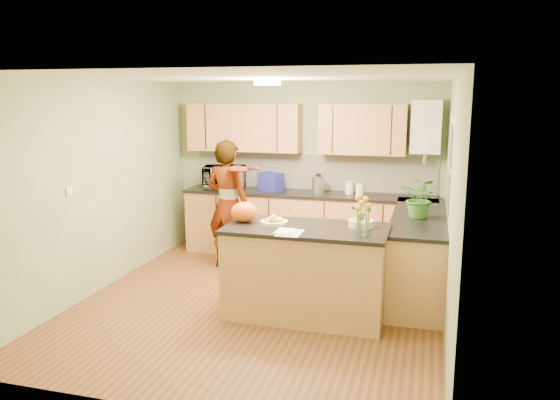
# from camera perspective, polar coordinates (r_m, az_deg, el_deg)

# --- Properties ---
(floor) EXTENTS (4.50, 4.50, 0.00)m
(floor) POSITION_cam_1_polar(r_m,az_deg,el_deg) (6.32, -2.03, -10.64)
(floor) COLOR #5A3519
(floor) RESTS_ON ground
(ceiling) EXTENTS (4.00, 4.50, 0.02)m
(ceiling) POSITION_cam_1_polar(r_m,az_deg,el_deg) (5.88, -2.20, 12.64)
(ceiling) COLOR white
(ceiling) RESTS_ON wall_back
(wall_back) EXTENTS (4.00, 0.02, 2.50)m
(wall_back) POSITION_cam_1_polar(r_m,az_deg,el_deg) (8.12, 2.73, 3.33)
(wall_back) COLOR gray
(wall_back) RESTS_ON floor
(wall_front) EXTENTS (4.00, 0.02, 2.50)m
(wall_front) POSITION_cam_1_polar(r_m,az_deg,el_deg) (3.95, -12.13, -5.12)
(wall_front) COLOR gray
(wall_front) RESTS_ON floor
(wall_left) EXTENTS (0.02, 4.50, 2.50)m
(wall_left) POSITION_cam_1_polar(r_m,az_deg,el_deg) (6.85, -18.27, 1.36)
(wall_left) COLOR gray
(wall_left) RESTS_ON floor
(wall_right) EXTENTS (0.02, 4.50, 2.50)m
(wall_right) POSITION_cam_1_polar(r_m,az_deg,el_deg) (5.70, 17.40, -0.43)
(wall_right) COLOR gray
(wall_right) RESTS_ON floor
(back_counter) EXTENTS (3.64, 0.62, 0.94)m
(back_counter) POSITION_cam_1_polar(r_m,az_deg,el_deg) (7.96, 2.89, -2.54)
(back_counter) COLOR #AE7145
(back_counter) RESTS_ON floor
(right_counter) EXTENTS (0.62, 2.24, 0.94)m
(right_counter) POSITION_cam_1_polar(r_m,az_deg,el_deg) (6.71, 14.26, -5.44)
(right_counter) COLOR #AE7145
(right_counter) RESTS_ON floor
(splashback) EXTENTS (3.60, 0.02, 0.52)m
(splashback) POSITION_cam_1_polar(r_m,az_deg,el_deg) (8.09, 3.39, 2.94)
(splashback) COLOR white
(splashback) RESTS_ON back_counter
(upper_cabinets) EXTENTS (3.20, 0.34, 0.70)m
(upper_cabinets) POSITION_cam_1_polar(r_m,az_deg,el_deg) (7.94, 1.24, 7.52)
(upper_cabinets) COLOR #AE7145
(upper_cabinets) RESTS_ON wall_back
(boiler) EXTENTS (0.40, 0.30, 0.86)m
(boiler) POSITION_cam_1_polar(r_m,az_deg,el_deg) (7.70, 15.02, 7.39)
(boiler) COLOR white
(boiler) RESTS_ON wall_back
(window_right) EXTENTS (0.01, 1.30, 1.05)m
(window_right) POSITION_cam_1_polar(r_m,az_deg,el_deg) (6.25, 17.34, 3.32)
(window_right) COLOR white
(window_right) RESTS_ON wall_right
(light_switch) EXTENTS (0.02, 0.09, 0.09)m
(light_switch) POSITION_cam_1_polar(r_m,az_deg,el_deg) (6.35, -21.18, 0.91)
(light_switch) COLOR white
(light_switch) RESTS_ON wall_left
(ceiling_lamp) EXTENTS (0.30, 0.30, 0.07)m
(ceiling_lamp) POSITION_cam_1_polar(r_m,az_deg,el_deg) (6.17, -1.33, 12.21)
(ceiling_lamp) COLOR #FFEABF
(ceiling_lamp) RESTS_ON ceiling
(peninsula_island) EXTENTS (1.69, 0.87, 0.97)m
(peninsula_island) POSITION_cam_1_polar(r_m,az_deg,el_deg) (5.83, 2.72, -7.45)
(peninsula_island) COLOR #AE7145
(peninsula_island) RESTS_ON floor
(fruit_dish) EXTENTS (0.29, 0.29, 0.10)m
(fruit_dish) POSITION_cam_1_polar(r_m,az_deg,el_deg) (5.77, -0.62, -2.20)
(fruit_dish) COLOR beige
(fruit_dish) RESTS_ON peninsula_island
(orange_bowl) EXTENTS (0.26, 0.26, 0.15)m
(orange_bowl) POSITION_cam_1_polar(r_m,az_deg,el_deg) (5.73, 8.48, -2.18)
(orange_bowl) COLOR beige
(orange_bowl) RESTS_ON peninsula_island
(flower_vase) EXTENTS (0.23, 0.23, 0.43)m
(flower_vase) POSITION_cam_1_polar(r_m,az_deg,el_deg) (5.36, 8.62, -0.70)
(flower_vase) COLOR silver
(flower_vase) RESTS_ON peninsula_island
(orange_bag) EXTENTS (0.34, 0.30, 0.22)m
(orange_bag) POSITION_cam_1_polar(r_m,az_deg,el_deg) (5.91, -3.75, -1.25)
(orange_bag) COLOR orange
(orange_bag) RESTS_ON peninsula_island
(papers) EXTENTS (0.24, 0.32, 0.01)m
(papers) POSITION_cam_1_polar(r_m,az_deg,el_deg) (5.44, 1.03, -3.43)
(papers) COLOR white
(papers) RESTS_ON peninsula_island
(violinist) EXTENTS (0.71, 0.55, 1.74)m
(violinist) POSITION_cam_1_polar(r_m,az_deg,el_deg) (7.35, -5.46, -0.51)
(violinist) COLOR tan
(violinist) RESTS_ON floor
(violin) EXTENTS (0.66, 0.57, 0.16)m
(violin) POSITION_cam_1_polar(r_m,az_deg,el_deg) (6.99, -4.65, 3.26)
(violin) COLOR #4C0F04
(violin) RESTS_ON violinist
(microwave) EXTENTS (0.68, 0.53, 0.34)m
(microwave) POSITION_cam_1_polar(r_m,az_deg,el_deg) (8.23, -5.83, 2.39)
(microwave) COLOR white
(microwave) RESTS_ON back_counter
(blue_box) EXTENTS (0.39, 0.35, 0.26)m
(blue_box) POSITION_cam_1_polar(r_m,az_deg,el_deg) (8.01, -0.96, 1.93)
(blue_box) COLOR navy
(blue_box) RESTS_ON back_counter
(kettle) EXTENTS (0.18, 0.18, 0.34)m
(kettle) POSITION_cam_1_polar(r_m,az_deg,el_deg) (7.79, 4.01, 1.70)
(kettle) COLOR #B1B1B6
(kettle) RESTS_ON back_counter
(jar_cream) EXTENTS (0.14, 0.14, 0.19)m
(jar_cream) POSITION_cam_1_polar(r_m,az_deg,el_deg) (7.78, 7.27, 1.31)
(jar_cream) COLOR beige
(jar_cream) RESTS_ON back_counter
(jar_white) EXTENTS (0.14, 0.14, 0.17)m
(jar_white) POSITION_cam_1_polar(r_m,az_deg,el_deg) (7.65, 8.35, 1.06)
(jar_white) COLOR white
(jar_white) RESTS_ON back_counter
(potted_plant) EXTENTS (0.52, 0.48, 0.47)m
(potted_plant) POSITION_cam_1_polar(r_m,az_deg,el_deg) (6.38, 14.51, 0.22)
(potted_plant) COLOR #337627
(potted_plant) RESTS_ON right_counter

